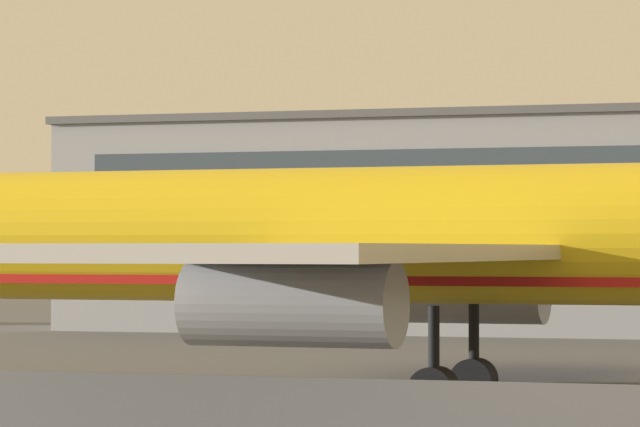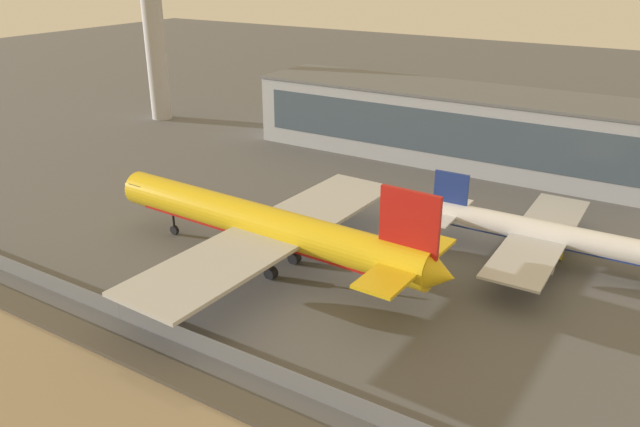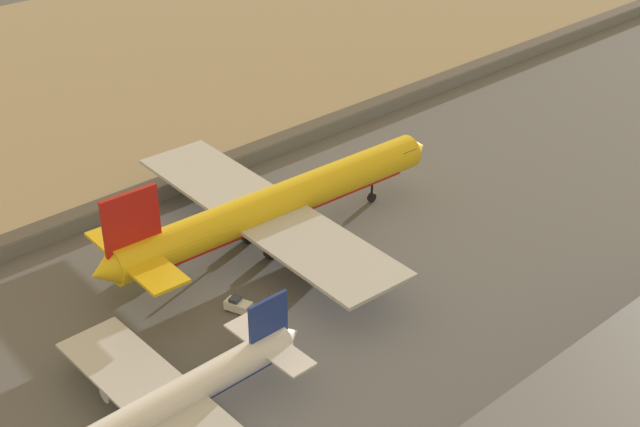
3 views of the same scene
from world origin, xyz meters
The scene contains 2 objects.
ground_plane centered at (0.00, 0.00, 0.00)m, with size 500.00×500.00×0.00m, color #565659.
cargo_jet_yellow centered at (6.40, 3.76, 5.75)m, with size 54.21×46.68×15.08m.
Camera 1 is at (24.62, -60.49, 5.48)m, focal length 105.00 mm.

